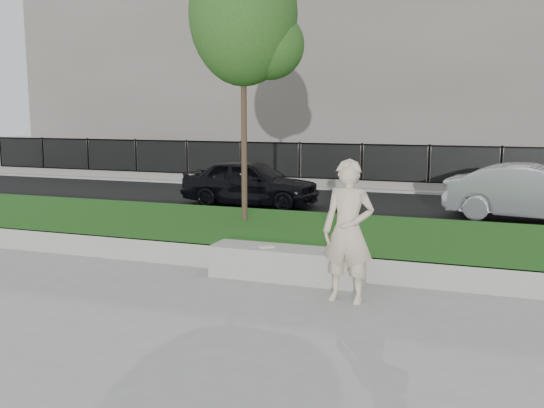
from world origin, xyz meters
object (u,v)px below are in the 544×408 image
at_px(book, 266,246).
at_px(young_tree, 248,20).
at_px(stone_bench, 287,264).
at_px(car_silver, 535,193).
at_px(man, 348,231).
at_px(car_dark, 250,182).

height_order(book, young_tree, young_tree).
bearing_deg(stone_bench, car_silver, 58.88).
xyz_separation_m(book, car_silver, (4.41, 6.80, 0.20)).
bearing_deg(car_silver, man, 167.77).
distance_m(book, car_dark, 7.37).
relative_size(stone_bench, car_dark, 0.65).
relative_size(book, car_dark, 0.06).
relative_size(young_tree, car_silver, 1.36).
height_order(young_tree, car_dark, young_tree).
xyz_separation_m(young_tree, car_dark, (-1.53, 3.94, -3.81)).
bearing_deg(car_silver, stone_bench, 157.77).
bearing_deg(stone_bench, man, -34.11).
distance_m(man, car_dark, 8.72).
xyz_separation_m(stone_bench, book, (-0.33, -0.06, 0.27)).
height_order(stone_bench, book, book).
bearing_deg(book, man, -61.70).
relative_size(man, young_tree, 0.36).
xyz_separation_m(book, car_dark, (-2.97, 6.75, 0.17)).
bearing_deg(car_dark, man, -147.72).
height_order(book, car_dark, car_dark).
height_order(car_dark, car_silver, car_silver).
bearing_deg(book, stone_bench, -26.19).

